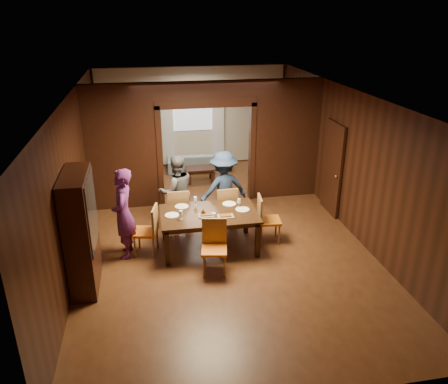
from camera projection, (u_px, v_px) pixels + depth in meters
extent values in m
plane|color=#4A2915|center=(218.00, 230.00, 9.31)|extent=(9.00, 9.00, 0.00)
cube|color=silver|center=(217.00, 93.00, 8.19)|extent=(5.50, 9.00, 0.02)
cube|color=black|center=(192.00, 116.00, 12.83)|extent=(5.50, 0.02, 2.90)
cube|color=black|center=(75.00, 175.00, 8.29)|extent=(0.02, 9.00, 2.90)
cube|color=black|center=(346.00, 158.00, 9.21)|extent=(0.02, 9.00, 2.90)
cube|color=black|center=(123.00, 159.00, 9.98)|extent=(1.65, 0.15, 2.40)
cube|color=black|center=(285.00, 150.00, 10.62)|extent=(1.65, 0.15, 2.40)
cube|color=black|center=(206.00, 92.00, 9.74)|extent=(5.50, 0.15, 0.50)
cube|color=beige|center=(192.00, 117.00, 12.81)|extent=(5.40, 0.04, 2.85)
imported|color=#57205F|center=(123.00, 214.00, 8.06)|extent=(0.45, 0.66, 1.74)
imported|color=#515258|center=(177.00, 191.00, 9.21)|extent=(0.90, 0.77, 1.61)
imported|color=#1C2B48|center=(223.00, 189.00, 9.28)|extent=(1.19, 0.85, 1.66)
imported|color=#7D95A3|center=(199.00, 161.00, 12.72)|extent=(1.83, 0.82, 0.52)
imported|color=black|center=(214.00, 208.00, 8.47)|extent=(0.34, 0.34, 0.08)
cube|color=black|center=(209.00, 231.00, 8.49)|extent=(1.85, 1.15, 0.76)
cube|color=black|center=(200.00, 175.00, 11.89)|extent=(0.80, 0.50, 0.40)
cube|color=black|center=(81.00, 231.00, 7.14)|extent=(0.40, 1.20, 2.00)
cube|color=black|center=(332.00, 169.00, 9.81)|extent=(0.06, 0.90, 2.10)
cube|color=silver|center=(192.00, 108.00, 12.68)|extent=(1.20, 0.03, 1.30)
cube|color=white|center=(167.00, 125.00, 12.70)|extent=(0.35, 0.06, 2.40)
cube|color=white|center=(218.00, 123.00, 12.94)|extent=(0.35, 0.06, 2.40)
cylinder|color=silver|center=(172.00, 215.00, 8.24)|extent=(0.27, 0.27, 0.01)
cylinder|color=silver|center=(182.00, 206.00, 8.61)|extent=(0.27, 0.27, 0.01)
cylinder|color=white|center=(229.00, 204.00, 8.72)|extent=(0.27, 0.27, 0.01)
cylinder|color=white|center=(242.00, 209.00, 8.48)|extent=(0.27, 0.27, 0.01)
cylinder|color=silver|center=(210.00, 221.00, 7.99)|extent=(0.27, 0.27, 0.01)
cube|color=slate|center=(206.00, 215.00, 8.23)|extent=(0.30, 0.20, 0.04)
cube|color=gray|center=(226.00, 216.00, 8.19)|extent=(0.30, 0.20, 0.04)
cylinder|color=silver|center=(214.00, 217.00, 8.04)|extent=(0.07, 0.07, 0.14)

